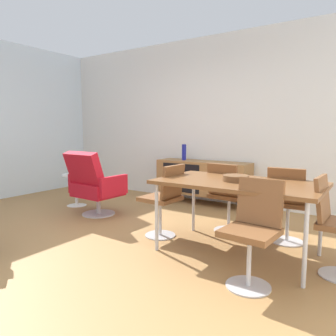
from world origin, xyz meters
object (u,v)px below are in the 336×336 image
(dining_table, at_px, (238,186))
(dining_chair_front_right, at_px, (253,228))
(dining_chair_back_left, at_px, (227,194))
(side_table_round, at_px, (76,186))
(dining_chair_near_window, at_px, (164,197))
(lounge_chair_red, at_px, (94,184))
(dining_chair_back_right, at_px, (287,202))
(vase_cobalt, at_px, (184,152))
(wooden_bowl_on_table, at_px, (236,178))
(fruit_bowl, at_px, (76,172))
(sideboard, at_px, (203,178))
(dining_chair_far_end, at_px, (336,222))

(dining_table, bearing_deg, dining_chair_front_right, -57.61)
(dining_chair_back_left, xyz_separation_m, side_table_round, (-2.61, -0.09, -0.15))
(dining_table, xyz_separation_m, dining_chair_near_window, (-0.89, -0.00, -0.23))
(dining_chair_back_left, height_order, lounge_chair_red, lounge_chair_red)
(dining_table, relative_size, dining_chair_back_right, 1.87)
(lounge_chair_red, bearing_deg, dining_table, -5.21)
(vase_cobalt, bearing_deg, wooden_bowl_on_table, -46.68)
(vase_cobalt, bearing_deg, dining_chair_front_right, -48.68)
(dining_chair_back_left, xyz_separation_m, dining_chair_front_right, (0.71, -1.12, 0.00))
(vase_cobalt, xyz_separation_m, wooden_bowl_on_table, (1.65, -1.75, -0.09))
(side_table_round, distance_m, fruit_bowl, 0.24)
(wooden_bowl_on_table, bearing_deg, fruit_bowl, 170.87)
(dining_chair_near_window, bearing_deg, dining_chair_back_right, 24.31)
(vase_cobalt, distance_m, dining_chair_back_left, 1.81)
(sideboard, xyz_separation_m, dining_table, (1.30, -1.74, 0.26))
(dining_chair_back_left, bearing_deg, fruit_bowl, -178.08)
(dining_table, distance_m, dining_chair_near_window, 0.92)
(lounge_chair_red, height_order, side_table_round, lounge_chair_red)
(lounge_chair_red, bearing_deg, dining_chair_back_left, 10.46)
(dining_table, bearing_deg, dining_chair_near_window, -179.86)
(dining_chair_far_end, height_order, side_table_round, dining_chair_far_end)
(sideboard, bearing_deg, fruit_bowl, -142.61)
(dining_chair_back_right, bearing_deg, fruit_bowl, -178.49)
(vase_cobalt, relative_size, wooden_bowl_on_table, 1.04)
(dining_chair_back_left, relative_size, side_table_round, 1.65)
(dining_chair_near_window, distance_m, side_table_round, 2.14)
(dining_chair_far_end, relative_size, dining_chair_near_window, 1.00)
(wooden_bowl_on_table, height_order, side_table_round, wooden_bowl_on_table)
(dining_chair_back_right, bearing_deg, dining_chair_near_window, -155.69)
(dining_chair_back_right, relative_size, fruit_bowl, 4.28)
(vase_cobalt, height_order, fruit_bowl, vase_cobalt)
(dining_chair_front_right, distance_m, dining_chair_near_window, 1.36)
(wooden_bowl_on_table, height_order, dining_chair_near_window, dining_chair_near_window)
(sideboard, distance_m, fruit_bowl, 2.10)
(dining_table, height_order, lounge_chair_red, lounge_chair_red)
(dining_table, xyz_separation_m, lounge_chair_red, (-2.26, 0.21, -0.23))
(dining_chair_back_left, bearing_deg, dining_table, -57.62)
(dining_table, height_order, side_table_round, dining_table)
(dining_table, relative_size, dining_chair_back_left, 1.87)
(dining_table, distance_m, dining_chair_far_end, 0.92)
(side_table_round, bearing_deg, dining_chair_far_end, -6.90)
(wooden_bowl_on_table, relative_size, dining_chair_near_window, 0.30)
(dining_chair_near_window, bearing_deg, dining_table, 0.14)
(dining_table, height_order, dining_chair_back_left, dining_chair_back_left)
(fruit_bowl, bearing_deg, side_table_round, -71.89)
(wooden_bowl_on_table, distance_m, dining_chair_back_right, 0.74)
(wooden_bowl_on_table, bearing_deg, dining_chair_front_right, -55.85)
(dining_chair_far_end, xyz_separation_m, side_table_round, (-3.86, 0.47, -0.15))
(wooden_bowl_on_table, distance_m, dining_chair_back_left, 0.72)
(vase_cobalt, distance_m, side_table_round, 1.90)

